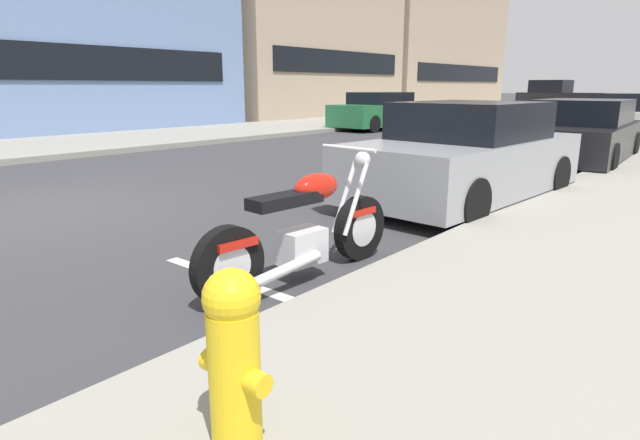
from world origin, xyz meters
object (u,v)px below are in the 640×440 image
object	(u,v)px
parked_car_behind_motorcycle	(466,156)
parked_car_across_street	(638,119)
fire_hydrant	(234,354)
parked_car_second_in_row	(581,134)
parked_motorcycle	(304,232)
car_opposite_curb	(378,112)
crossing_truck	(562,98)

from	to	relation	value
parked_car_behind_motorcycle	parked_car_across_street	size ratio (longest dim) A/B	1.02
parked_car_across_street	fire_hydrant	world-z (taller)	parked_car_across_street
parked_car_behind_motorcycle	parked_car_across_street	bearing A→B (deg)	2.16
parked_car_second_in_row	parked_motorcycle	bearing A→B (deg)	177.83
parked_car_across_street	fire_hydrant	xyz separation A→B (m)	(-17.05, -1.47, -0.12)
parked_car_behind_motorcycle	parked_motorcycle	bearing A→B (deg)	-171.51
parked_car_second_in_row	fire_hydrant	distance (m)	11.26
parked_motorcycle	parked_car_across_street	distance (m)	15.09
parked_car_across_street	parked_car_second_in_row	bearing A→B (deg)	179.13
parked_motorcycle	parked_car_across_street	xyz separation A→B (m)	(15.08, 0.10, 0.25)
parked_car_across_street	car_opposite_curb	xyz separation A→B (m)	(-0.83, 8.73, 0.01)
parked_car_behind_motorcycle	fire_hydrant	size ratio (longest dim) A/B	5.23
parked_car_behind_motorcycle	parked_car_across_street	xyz separation A→B (m)	(11.22, -0.24, 0.01)
parked_car_second_in_row	crossing_truck	distance (m)	23.99
parked_car_across_street	crossing_truck	world-z (taller)	crossing_truck
parked_motorcycle	parked_car_across_street	size ratio (longest dim) A/B	0.54
car_opposite_curb	parked_car_second_in_row	bearing A→B (deg)	62.33
fire_hydrant	parked_car_second_in_row	bearing A→B (deg)	7.83
crossing_truck	car_opposite_curb	world-z (taller)	crossing_truck
parked_car_second_in_row	fire_hydrant	size ratio (longest dim) A/B	5.74
crossing_truck	car_opposite_curb	size ratio (longest dim) A/B	1.35
parked_car_across_street	crossing_truck	distance (m)	18.46
parked_car_across_street	crossing_truck	size ratio (longest dim) A/B	0.72
parked_motorcycle	parked_car_second_in_row	world-z (taller)	parked_car_second_in_row
parked_motorcycle	car_opposite_curb	world-z (taller)	car_opposite_curb
parked_car_behind_motorcycle	car_opposite_curb	bearing A→B (deg)	42.65
parked_car_across_street	fire_hydrant	bearing A→B (deg)	-175.33
car_opposite_curb	fire_hydrant	distance (m)	19.17
parked_car_behind_motorcycle	crossing_truck	world-z (taller)	crossing_truck
parked_car_second_in_row	car_opposite_curb	world-z (taller)	car_opposite_curb
crossing_truck	car_opposite_curb	bearing A→B (deg)	88.84
parked_car_second_in_row	fire_hydrant	bearing A→B (deg)	-175.38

